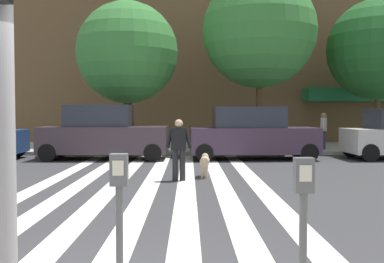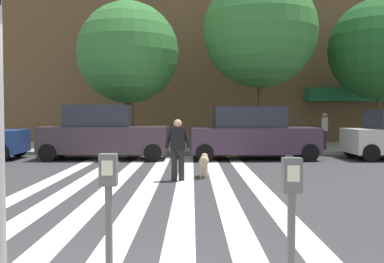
{
  "view_description": "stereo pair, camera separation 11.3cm",
  "coord_description": "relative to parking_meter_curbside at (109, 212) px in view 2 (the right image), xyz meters",
  "views": [
    {
      "loc": [
        0.99,
        -4.07,
        1.85
      ],
      "look_at": [
        1.09,
        8.97,
        1.26
      ],
      "focal_mm": 41.85,
      "sensor_mm": 36.0,
      "label": 1
    },
    {
      "loc": [
        1.11,
        -4.07,
        1.85
      ],
      "look_at": [
        1.09,
        8.97,
        1.26
      ],
      "focal_mm": 41.85,
      "sensor_mm": 36.0,
      "label": 2
    }
  ],
  "objects": [
    {
      "name": "ground_plane",
      "position": [
        -0.43,
        7.85,
        -1.03
      ],
      "size": [
        160.0,
        160.0,
        0.0
      ],
      "primitive_type": "plane",
      "color": "#353538"
    },
    {
      "name": "parked_car_behind_first",
      "position": [
        -2.74,
        13.65,
        -0.04
      ],
      "size": [
        4.85,
        1.96,
        2.1
      ],
      "color": "#3A2E36",
      "rests_on": "ground_plane"
    },
    {
      "name": "parking_meter_second_along",
      "position": [
        1.42,
        -0.32,
        0.0
      ],
      "size": [
        0.14,
        0.11,
        1.36
      ],
      "color": "#515456",
      "rests_on": "sidewalk_near"
    },
    {
      "name": "pedestrian_bystander",
      "position": [
        6.62,
        16.38,
        0.05
      ],
      "size": [
        0.37,
        0.68,
        1.64
      ],
      "color": "#282D4C",
      "rests_on": "sidewalk_far"
    },
    {
      "name": "parking_meter_curbside",
      "position": [
        0.0,
        0.0,
        0.0
      ],
      "size": [
        0.14,
        0.11,
        1.36
      ],
      "color": "#515456",
      "rests_on": "sidewalk_near"
    },
    {
      "name": "dog_on_leash",
      "position": [
        1.02,
        8.91,
        -0.59
      ],
      "size": [
        0.3,
        0.96,
        0.65
      ],
      "color": "tan",
      "rests_on": "ground_plane"
    },
    {
      "name": "street_tree_nearest",
      "position": [
        -2.13,
        16.15,
        3.39
      ],
      "size": [
        4.45,
        4.45,
        6.5
      ],
      "color": "#4C3823",
      "rests_on": "sidewalk_far"
    },
    {
      "name": "street_tree_middle",
      "position": [
        3.7,
        16.43,
        4.38
      ],
      "size": [
        5.06,
        5.06,
        7.8
      ],
      "color": "#4C3823",
      "rests_on": "sidewalk_far"
    },
    {
      "name": "street_tree_further",
      "position": [
        9.4,
        17.31,
        3.7
      ],
      "size": [
        4.7,
        4.7,
        6.93
      ],
      "color": "#4C3823",
      "rests_on": "sidewalk_far"
    },
    {
      "name": "pedestrian_dog_walker",
      "position": [
        0.3,
        8.28,
        -0.1
      ],
      "size": [
        0.71,
        0.27,
        1.64
      ],
      "color": "black",
      "rests_on": "ground_plane"
    },
    {
      "name": "crosswalk_stripes",
      "position": [
        -0.4,
        7.85,
        -1.03
      ],
      "size": [
        5.85,
        14.16,
        0.01
      ],
      "color": "silver",
      "rests_on": "ground_plane"
    },
    {
      "name": "sidewalk_far",
      "position": [
        -0.43,
        18.23,
        -0.95
      ],
      "size": [
        80.0,
        6.0,
        0.15
      ],
      "primitive_type": "cube",
      "color": "#ABB0A5",
      "rests_on": "ground_plane"
    },
    {
      "name": "parked_car_third_in_line",
      "position": [
        3.0,
        13.65,
        -0.06
      ],
      "size": [
        4.91,
        2.1,
        2.03
      ],
      "color": "#3C2C3D",
      "rests_on": "ground_plane"
    }
  ]
}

